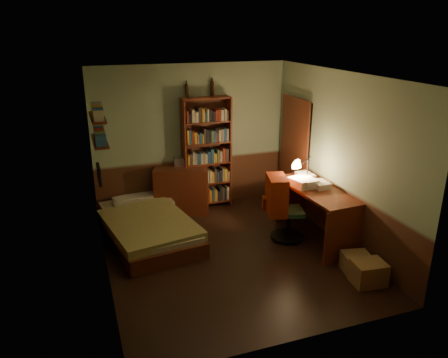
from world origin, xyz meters
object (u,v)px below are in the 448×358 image
object	(u,v)px
mini_stereo	(182,161)
office_chair	(289,206)
bookshelf	(207,154)
cardboard_box_a	(368,273)
desk	(315,214)
desk_lamp	(308,161)
bed	(147,218)
dresser	(182,190)
cardboard_box_b	(356,262)

from	to	relation	value
mini_stereo	office_chair	bearing A→B (deg)	-38.76
mini_stereo	office_chair	distance (m)	2.17
bookshelf	cardboard_box_a	size ratio (longest dim) A/B	4.91
bookshelf	desk	world-z (taller)	bookshelf
desk_lamp	bookshelf	bearing A→B (deg)	135.02
desk	office_chair	xyz separation A→B (m)	(-0.40, 0.13, 0.13)
bed	dresser	size ratio (longest dim) A/B	2.25
bed	dresser	distance (m)	1.11
bookshelf	bed	bearing A→B (deg)	-147.02
mini_stereo	cardboard_box_a	bearing A→B (deg)	-47.57
desk	cardboard_box_b	xyz separation A→B (m)	(0.05, -1.04, -0.30)
dresser	cardboard_box_a	world-z (taller)	dresser
bed	mini_stereo	size ratio (longest dim) A/B	8.16
cardboard_box_b	office_chair	bearing A→B (deg)	111.08
bed	bookshelf	distance (m)	1.70
cardboard_box_a	office_chair	bearing A→B (deg)	105.39
dresser	cardboard_box_a	xyz separation A→B (m)	(1.72, -3.09, -0.27)
mini_stereo	bookshelf	size ratio (longest dim) A/B	0.13
cardboard_box_a	cardboard_box_b	size ratio (longest dim) A/B	1.14
mini_stereo	bed	bearing A→B (deg)	-116.69
bookshelf	desk	xyz separation A→B (m)	(1.21, -1.81, -0.59)
bookshelf	mini_stereo	bearing A→B (deg)	173.31
desk_lamp	desk	bearing A→B (deg)	-90.01
mini_stereo	desk_lamp	size ratio (longest dim) A/B	0.39
cardboard_box_b	mini_stereo	bearing A→B (deg)	120.73
bookshelf	office_chair	world-z (taller)	bookshelf
bed	cardboard_box_a	world-z (taller)	bed
office_chair	cardboard_box_a	world-z (taller)	office_chair
mini_stereo	bookshelf	world-z (taller)	bookshelf
bed	bookshelf	bearing A→B (deg)	26.90
dresser	cardboard_box_a	size ratio (longest dim) A/B	2.29
cardboard_box_a	desk_lamp	bearing A→B (deg)	89.42
bed	desk_lamp	distance (m)	2.71
dresser	mini_stereo	size ratio (longest dim) A/B	3.62
dresser	desk	xyz separation A→B (m)	(1.71, -1.73, 0.00)
dresser	cardboard_box_b	world-z (taller)	dresser
office_chair	mini_stereo	bearing A→B (deg)	141.22
bed	desk	size ratio (longest dim) A/B	1.35
cardboard_box_b	desk_lamp	bearing A→B (deg)	90.87
mini_stereo	desk	xyz separation A→B (m)	(1.67, -1.85, -0.49)
desk	cardboard_box_a	distance (m)	1.39
mini_stereo	desk	distance (m)	2.54
bookshelf	desk	distance (m)	2.26
desk_lamp	cardboard_box_a	xyz separation A→B (m)	(-0.02, -1.73, -1.03)
dresser	bookshelf	bearing A→B (deg)	27.86
dresser	desk_lamp	bearing A→B (deg)	-19.64
bed	desk	xyz separation A→B (m)	(2.48, -0.93, 0.11)
office_chair	cardboard_box_b	world-z (taller)	office_chair
bookshelf	office_chair	distance (m)	1.92
desk	office_chair	world-z (taller)	office_chair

